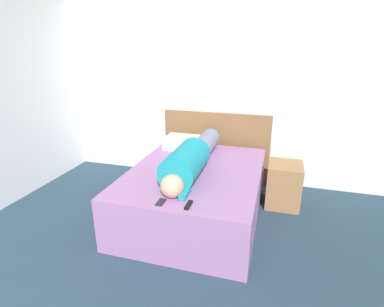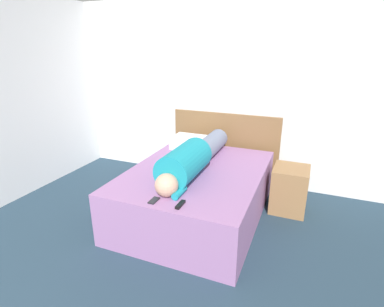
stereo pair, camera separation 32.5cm
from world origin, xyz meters
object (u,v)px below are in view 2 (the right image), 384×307
Objects in this scene: pillow_near_headboard at (194,143)px; tv_remote at (180,205)px; bed at (197,193)px; cell_phone at (154,200)px; nightstand at (289,189)px; person_lying at (193,158)px.

tv_remote is at bearing -72.36° from pillow_near_headboard.
cell_phone reaches higher than bed.
cell_phone reaches higher than nightstand.
cell_phone is (-1.11, -1.39, 0.31)m from nightstand.
bed is 0.90m from cell_phone.
person_lying is at bearing -68.95° from pillow_near_headboard.
person_lying is (-0.03, -0.05, 0.45)m from bed.
person_lying is 0.81m from pillow_near_headboard.
pillow_near_headboard reaches higher than nightstand.
bed is 3.26× the size of pillow_near_headboard.
pillow_near_headboard is 1.57m from cell_phone.
nightstand is 1.65m from tv_remote.
nightstand is at bearing 28.47° from bed.
person_lying is at bearing 104.21° from tv_remote.
cell_phone is at bearing -94.63° from person_lying.
person_lying is at bearing 85.37° from cell_phone.
person_lying reaches higher than pillow_near_headboard.
nightstand is at bearing -6.59° from pillow_near_headboard.
person_lying is (-1.05, -0.60, 0.47)m from nightstand.
bed is 3.50× the size of nightstand.
pillow_near_headboard is 4.61× the size of cell_phone.
bed is at bearing -151.53° from nightstand.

